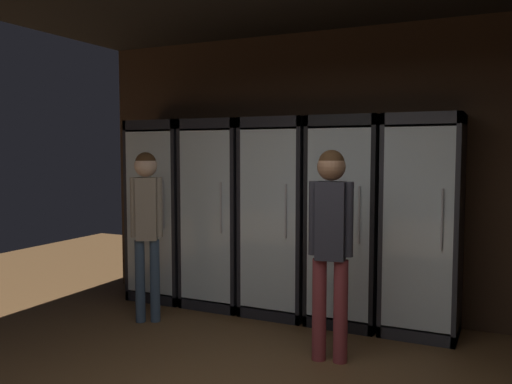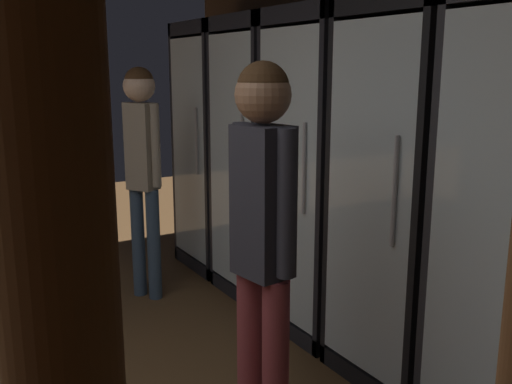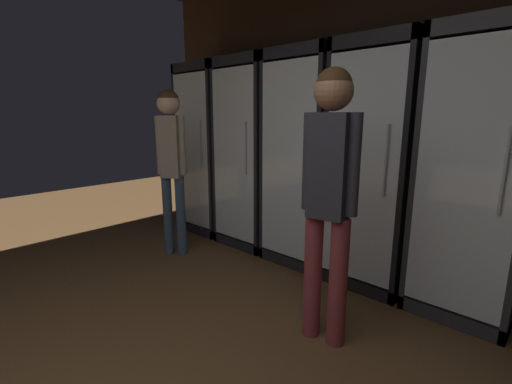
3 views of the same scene
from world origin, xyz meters
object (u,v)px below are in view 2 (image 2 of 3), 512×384
at_px(cooler_far_left, 224,150).
at_px(cooler_right, 414,201).
at_px(cooler_left, 269,163).
at_px(cooler_center, 330,177).
at_px(shopper_near, 263,224).
at_px(shopper_far, 142,153).

distance_m(cooler_far_left, cooler_right, 2.05).
xyz_separation_m(cooler_far_left, cooler_left, (0.68, 0.00, -0.01)).
relative_size(cooler_center, shopper_near, 1.19).
xyz_separation_m(cooler_far_left, cooler_right, (2.05, -0.00, -0.01)).
bearing_deg(cooler_left, cooler_far_left, -179.94).
bearing_deg(cooler_far_left, shopper_near, -24.15).
xyz_separation_m(cooler_right, shopper_near, (0.15, -0.98, 0.06)).
bearing_deg(shopper_near, cooler_far_left, 155.85).
distance_m(cooler_far_left, cooler_center, 1.37).
height_order(cooler_left, shopper_far, cooler_left).
bearing_deg(cooler_right, shopper_far, -154.55).
bearing_deg(cooler_center, shopper_near, -49.85).
height_order(cooler_left, cooler_center, same).
height_order(shopper_near, shopper_far, shopper_near).
bearing_deg(cooler_center, cooler_far_left, -179.97).
xyz_separation_m(cooler_left, cooler_right, (1.37, -0.00, 0.00)).
xyz_separation_m(shopper_near, shopper_far, (-1.85, 0.17, 0.04)).
xyz_separation_m(cooler_far_left, shopper_near, (2.20, -0.98, 0.05)).
distance_m(cooler_right, shopper_near, 1.00).
bearing_deg(shopper_near, cooler_right, 98.58).
distance_m(cooler_right, shopper_far, 1.89).
bearing_deg(cooler_center, shopper_far, -141.49).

